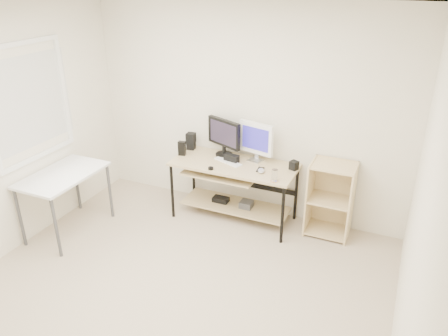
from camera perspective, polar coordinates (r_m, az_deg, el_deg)
name	(u,v)px	position (r m, az deg, el deg)	size (l,w,h in m)	color
room	(146,171)	(3.75, -10.10, -0.38)	(4.01, 4.01, 2.62)	#BAA88F
desk	(232,179)	(5.32, 1.08, -1.43)	(1.50, 0.65, 0.75)	tan
side_table	(63,180)	(5.32, -20.24, -1.48)	(0.60, 1.00, 0.75)	white
shelf_unit	(331,198)	(5.22, 13.78, -3.83)	(0.50, 0.40, 0.90)	beige
black_monitor	(224,135)	(5.36, -0.01, 4.32)	(0.49, 0.24, 0.47)	black
white_imac	(256,139)	(5.20, 4.19, 3.77)	(0.45, 0.15, 0.49)	silver
keyboard	(228,162)	(5.25, 0.54, 0.83)	(0.38, 0.11, 0.01)	white
mouse	(261,171)	(5.01, 4.88, -0.34)	(0.08, 0.12, 0.04)	#ACACB0
center_speaker	(232,158)	(5.25, 0.99, 1.29)	(0.18, 0.08, 0.09)	black
speaker_left	(191,141)	(5.62, -4.33, 3.56)	(0.12, 0.12, 0.22)	black
speaker_right	(294,165)	(5.11, 9.12, 0.35)	(0.09, 0.09, 0.10)	black
audio_controller	(182,148)	(5.45, -5.51, 2.57)	(0.09, 0.06, 0.18)	black
volume_puck	(211,168)	(5.06, -1.74, -0.05)	(0.06, 0.06, 0.03)	black
smartphone	(260,170)	(5.07, 4.77, -0.22)	(0.07, 0.13, 0.01)	black
coaster	(274,181)	(4.82, 6.59, -1.69)	(0.09, 0.09, 0.01)	#AE744E
drinking_glass	(275,175)	(4.79, 6.63, -0.95)	(0.07, 0.07, 0.13)	white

